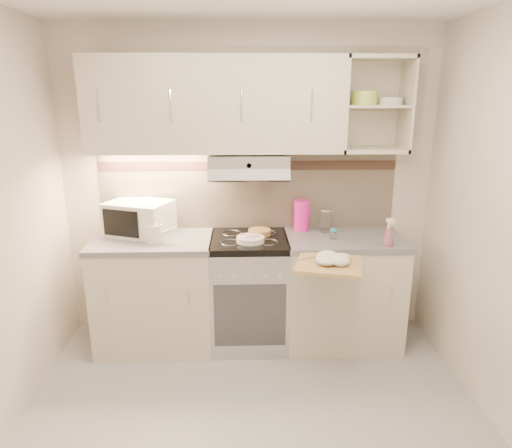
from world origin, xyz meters
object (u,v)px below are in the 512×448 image
(spray_bottle, at_px, (388,234))
(cutting_board, at_px, (329,265))
(microwave, at_px, (139,218))
(pink_pitcher, at_px, (302,215))
(plate_stack, at_px, (250,239))
(electric_range, at_px, (249,291))
(watering_can, at_px, (155,233))
(glass_jar, at_px, (326,220))

(spray_bottle, relative_size, cutting_board, 0.51)
(microwave, distance_m, cutting_board, 1.54)
(pink_pitcher, bearing_deg, spray_bottle, -53.04)
(pink_pitcher, relative_size, cutting_board, 0.58)
(plate_stack, bearing_deg, electric_range, 95.02)
(microwave, xyz_separation_m, spray_bottle, (1.89, -0.34, -0.05))
(electric_range, distance_m, spray_bottle, 1.17)
(cutting_board, bearing_deg, microwave, 170.09)
(microwave, height_order, watering_can, microwave)
(watering_can, height_order, cutting_board, watering_can)
(microwave, height_order, spray_bottle, microwave)
(electric_range, xyz_separation_m, pink_pitcher, (0.43, 0.20, 0.58))
(pink_pitcher, bearing_deg, glass_jar, -34.79)
(glass_jar, xyz_separation_m, cutting_board, (-0.09, -0.66, -0.13))
(electric_range, height_order, cutting_board, electric_range)
(spray_bottle, bearing_deg, cutting_board, -160.25)
(cutting_board, bearing_deg, watering_can, 175.69)
(glass_jar, distance_m, cutting_board, 0.68)
(watering_can, xyz_separation_m, glass_jar, (1.33, 0.24, 0.02))
(microwave, bearing_deg, electric_range, 13.12)
(microwave, height_order, pink_pitcher, microwave)
(electric_range, height_order, plate_stack, plate_stack)
(watering_can, bearing_deg, microwave, 140.23)
(electric_range, xyz_separation_m, cutting_board, (0.53, -0.52, 0.42))
(electric_range, bearing_deg, watering_can, -172.24)
(microwave, relative_size, watering_can, 2.23)
(plate_stack, xyz_separation_m, pink_pitcher, (0.42, 0.30, 0.11))
(pink_pitcher, height_order, cutting_board, pink_pitcher)
(watering_can, xyz_separation_m, spray_bottle, (1.73, -0.12, 0.01))
(plate_stack, distance_m, spray_bottle, 1.02)
(glass_jar, bearing_deg, watering_can, -169.84)
(electric_range, relative_size, plate_stack, 4.23)
(watering_can, relative_size, plate_stack, 1.19)
(microwave, distance_m, glass_jar, 1.49)
(electric_range, xyz_separation_m, microwave, (-0.86, 0.12, 0.58))
(cutting_board, bearing_deg, electric_range, 150.21)
(microwave, relative_size, spray_bottle, 2.55)
(plate_stack, relative_size, glass_jar, 1.10)
(watering_can, xyz_separation_m, pink_pitcher, (1.14, 0.30, 0.05))
(watering_can, height_order, glass_jar, watering_can)
(watering_can, bearing_deg, spray_bottle, 9.52)
(plate_stack, bearing_deg, watering_can, 179.76)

